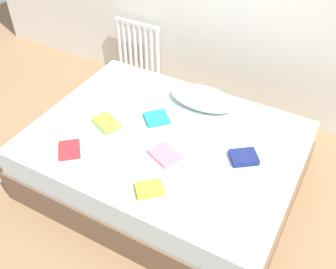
% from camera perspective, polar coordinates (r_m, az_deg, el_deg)
% --- Properties ---
extents(ground_plane, '(8.00, 8.00, 0.00)m').
position_cam_1_polar(ground_plane, '(3.25, -0.43, -6.90)').
color(ground_plane, '#93704C').
extents(bed, '(2.00, 1.50, 0.50)m').
position_cam_1_polar(bed, '(3.07, -0.45, -3.81)').
color(bed, brown).
rests_on(bed, ground).
extents(radiator, '(0.52, 0.04, 0.58)m').
position_cam_1_polar(radiator, '(4.23, -4.43, 12.54)').
color(radiator, white).
rests_on(radiator, ground).
extents(pillow, '(0.56, 0.31, 0.12)m').
position_cam_1_polar(pillow, '(3.19, 5.19, 5.33)').
color(pillow, white).
rests_on(pillow, bed).
extents(textbook_yellow, '(0.22, 0.21, 0.04)m').
position_cam_1_polar(textbook_yellow, '(2.51, -2.70, -8.02)').
color(textbook_yellow, yellow).
rests_on(textbook_yellow, bed).
extents(textbook_red, '(0.23, 0.24, 0.03)m').
position_cam_1_polar(textbook_red, '(2.85, -14.25, -2.19)').
color(textbook_red, red).
rests_on(textbook_red, bed).
extents(textbook_teal, '(0.24, 0.24, 0.03)m').
position_cam_1_polar(textbook_teal, '(3.04, -1.68, 2.41)').
color(textbook_teal, teal).
rests_on(textbook_teal, bed).
extents(textbook_pink, '(0.26, 0.23, 0.03)m').
position_cam_1_polar(textbook_pink, '(2.73, -0.50, -2.96)').
color(textbook_pink, pink).
rests_on(textbook_pink, bed).
extents(textbook_navy, '(0.24, 0.23, 0.04)m').
position_cam_1_polar(textbook_navy, '(2.75, 11.06, -3.29)').
color(textbook_navy, navy).
rests_on(textbook_navy, bed).
extents(textbook_lime, '(0.25, 0.22, 0.04)m').
position_cam_1_polar(textbook_lime, '(3.02, -9.02, 1.68)').
color(textbook_lime, '#8CC638').
rests_on(textbook_lime, bed).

